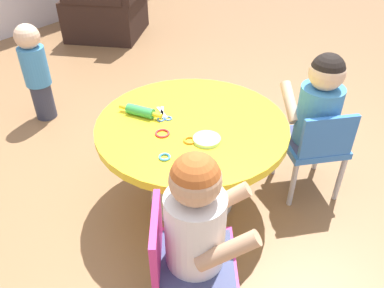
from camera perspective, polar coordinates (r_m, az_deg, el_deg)
name	(u,v)px	position (r m, az deg, el deg)	size (l,w,h in m)	color
ground_plane	(192,199)	(2.14, 0.00, -7.99)	(10.00, 10.00, 0.00)	olive
craft_table	(192,142)	(1.90, 0.00, 0.23)	(0.91, 0.91, 0.49)	silver
child_chair_left	(185,260)	(1.49, -0.97, -16.62)	(0.42, 0.42, 0.54)	#B7B7BC
seated_child_left	(197,217)	(1.32, 0.69, -10.64)	(0.42, 0.44, 0.51)	#3F4772
child_chair_right	(315,145)	(2.10, 17.49, -0.15)	(0.42, 0.42, 0.54)	#B7B7BC
seated_child_right	(320,103)	(2.01, 18.17, 5.72)	(0.43, 0.44, 0.51)	#3F4772
armchair_dark	(110,4)	(4.26, -11.90, 19.35)	(0.96, 0.97, 0.85)	black
toddler_standing	(36,70)	(2.83, -21.90, 9.98)	(0.17, 0.17, 0.67)	#33384C
rolling_pin	(140,111)	(1.89, -7.55, 4.80)	(0.08, 0.23, 0.05)	green
craft_scissors	(163,116)	(1.88, -4.21, 4.09)	(0.12, 0.14, 0.01)	silver
playdough_blob_0	(207,139)	(1.71, 2.18, 0.68)	(0.12, 0.12, 0.02)	#B2E58C
cookie_cutter_0	(162,133)	(1.76, -4.35, 1.57)	(0.07, 0.07, 0.01)	red
cookie_cutter_1	(190,140)	(1.71, -0.32, 0.56)	(0.06, 0.06, 0.01)	orange
cookie_cutter_2	(165,157)	(1.62, -4.03, -1.90)	(0.05, 0.05, 0.01)	#3F99D8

